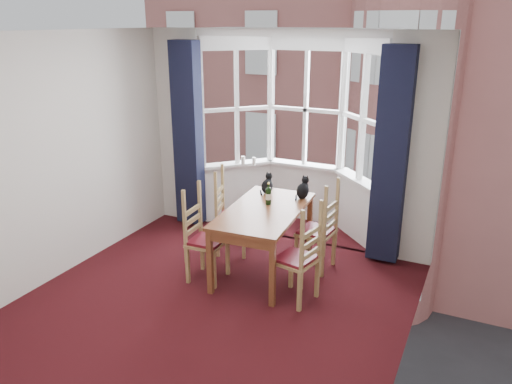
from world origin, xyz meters
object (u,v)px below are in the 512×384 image
Objects in this scene: chair_right_near at (303,262)px; candle_tall at (243,160)px; chair_right_far at (323,234)px; dining_table at (264,216)px; chair_left_far at (227,218)px; candle_short at (254,161)px; wine_bottle at (268,195)px; chair_left_near at (200,241)px; cat_left at (267,185)px; cat_right at (303,190)px.

chair_right_near is 2.55m from candle_tall.
dining_table is at bearing -152.34° from chair_right_far.
chair_left_far and chair_right_far have the same top height.
chair_left_far is at bearing -82.16° from candle_short.
dining_table is 13.85× the size of candle_tall.
candle_tall is (-0.97, 1.24, 0.01)m from wine_bottle.
chair_left_near is 7.95× the size of candle_tall.
chair_left_near is 3.41× the size of wine_bottle.
dining_table is 0.61m from cat_left.
candle_tall is at bearing 106.09° from chair_left_far.
chair_left_near and chair_right_near have the same top height.
wine_bottle is (0.18, -0.38, 0.01)m from cat_left.
chair_left_near is at bearing -131.90° from wine_bottle.
candle_tall is at bearing 146.10° from cat_right.
dining_table is 1.74× the size of chair_left_near.
chair_left_far is 3.37× the size of cat_left.
cat_right is at bearing 63.82° from dining_table.
chair_right_far is 0.61m from cat_right.
candle_tall is at bearing 125.09° from dining_table.
candle_tall is at bearing 146.36° from chair_right_far.
candle_tall reaches higher than chair_right_near.
candle_short is (0.17, 0.03, -0.00)m from candle_tall.
chair_right_near reaches higher than dining_table.
candle_tall is (-1.62, 1.08, 0.46)m from chair_right_far.
wine_bottle is 2.42× the size of candle_short.
chair_left_far and chair_right_near have the same top height.
chair_right_near is (1.33, -0.76, 0.00)m from chair_left_far.
dining_table is at bearing -60.22° from candle_short.
wine_bottle is at bearing -126.89° from cat_right.
wine_bottle is at bearing -57.77° from candle_short.
candle_short is at bearing 119.78° from dining_table.
dining_table is at bearing -82.89° from wine_bottle.
cat_right is at bearing -33.90° from candle_tall.
chair_right_far is at bearing 27.66° from dining_table.
candle_tall is (-0.32, 1.13, 0.46)m from chair_left_far.
cat_right is at bearing 16.51° from chair_left_far.
cat_left is at bearing 130.63° from chair_right_near.
candle_short reaches higher than chair_right_near.
candle_short is at bearing 97.84° from chair_left_far.
chair_right_near is 3.18× the size of cat_right.
chair_left_near and chair_right_far have the same top height.
cat_right is 2.60× the size of candle_short.
chair_left_far is 3.41× the size of wine_bottle.
wine_bottle reaches higher than chair_left_near.
dining_table is 5.53× the size of cat_right.
chair_right_far is 3.37× the size of cat_left.
cat_right is at bearing 1.82° from cat_left.
chair_left_far is at bearing 157.07° from dining_table.
chair_left_near is 1.27m from chair_right_near.
dining_table is at bearing -116.18° from cat_right.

